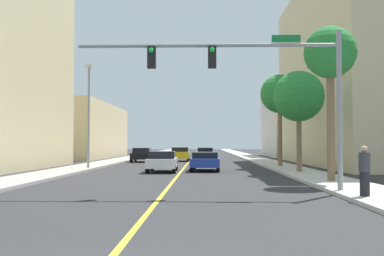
% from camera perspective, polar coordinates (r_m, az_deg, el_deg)
% --- Properties ---
extents(ground, '(192.00, 192.00, 0.00)m').
position_cam_1_polar(ground, '(47.91, -0.32, -4.24)').
color(ground, '#2D2D30').
extents(sidewalk_left, '(2.76, 168.00, 0.15)m').
position_cam_1_polar(sidewalk_left, '(48.76, -9.38, -4.09)').
color(sidewalk_left, '#9E9B93').
rests_on(sidewalk_left, ground).
extents(sidewalk_right, '(2.76, 168.00, 0.15)m').
position_cam_1_polar(sidewalk_right, '(48.28, 8.83, -4.11)').
color(sidewalk_right, beige).
rests_on(sidewalk_right, ground).
extents(lane_marking_center, '(0.16, 144.00, 0.01)m').
position_cam_1_polar(lane_marking_center, '(47.91, -0.32, -4.24)').
color(lane_marking_center, yellow).
rests_on(lane_marking_center, ground).
extents(building_left_far, '(12.88, 23.49, 7.00)m').
position_cam_1_polar(building_left_far, '(61.56, -16.04, -0.40)').
color(building_left_far, beige).
rests_on(building_left_far, ground).
extents(building_right_near, '(10.40, 26.37, 16.83)m').
position_cam_1_polar(building_right_near, '(43.45, 20.82, 6.78)').
color(building_right_near, beige).
rests_on(building_right_near, ground).
extents(building_right_far, '(10.28, 15.26, 9.87)m').
position_cam_1_polar(building_right_far, '(65.35, 14.07, 0.75)').
color(building_right_far, silver).
rests_on(building_right_far, ground).
extents(traffic_signal_mast, '(10.07, 0.36, 6.05)m').
position_cam_1_polar(traffic_signal_mast, '(17.30, 8.21, 6.84)').
color(traffic_signal_mast, gray).
rests_on(traffic_signal_mast, sidewalk_right).
extents(street_lamp, '(0.56, 0.28, 7.46)m').
position_cam_1_polar(street_lamp, '(33.05, -13.07, 2.25)').
color(street_lamp, gray).
rests_on(street_lamp, sidewalk_left).
extents(palm_near, '(2.46, 2.46, 7.30)m').
position_cam_1_polar(palm_near, '(22.39, 17.22, 8.83)').
color(palm_near, brown).
rests_on(palm_near, sidewalk_right).
extents(palm_mid, '(3.18, 3.18, 6.30)m').
position_cam_1_polar(palm_mid, '(28.81, 13.47, 3.89)').
color(palm_mid, brown).
rests_on(palm_mid, sidewalk_right).
extents(palm_far, '(3.02, 3.02, 7.14)m').
position_cam_1_polar(palm_far, '(35.61, 11.15, 4.20)').
color(palm_far, brown).
rests_on(palm_far, sidewalk_right).
extents(car_green, '(1.90, 4.41, 1.43)m').
position_cam_1_polar(car_green, '(47.50, 1.71, -3.37)').
color(car_green, '#196638').
rests_on(car_green, ground).
extents(car_blue, '(2.07, 4.54, 1.29)m').
position_cam_1_polar(car_blue, '(30.98, 1.71, -4.19)').
color(car_blue, '#1E389E').
rests_on(car_blue, ground).
extents(car_yellow, '(1.99, 4.03, 1.47)m').
position_cam_1_polar(car_yellow, '(47.57, -1.51, -3.33)').
color(car_yellow, gold).
rests_on(car_yellow, ground).
extents(car_white, '(1.98, 4.23, 1.37)m').
position_cam_1_polar(car_white, '(29.78, -3.79, -4.23)').
color(car_white, white).
rests_on(car_white, ground).
extents(car_black, '(1.98, 4.06, 1.44)m').
position_cam_1_polar(car_black, '(45.92, -6.43, -3.39)').
color(car_black, black).
rests_on(car_black, ground).
extents(pedestrian, '(0.38, 0.38, 1.67)m').
position_cam_1_polar(pedestrian, '(15.98, 21.18, -5.15)').
color(pedestrian, black).
rests_on(pedestrian, sidewalk_right).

